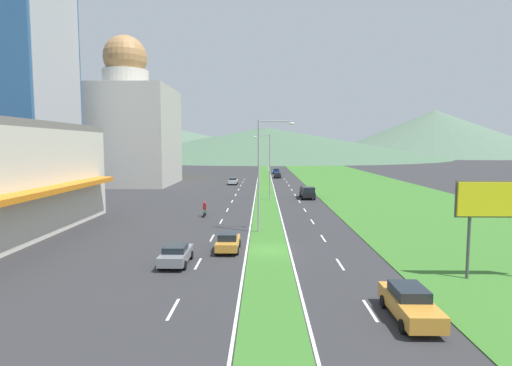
% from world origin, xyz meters
% --- Properties ---
extents(ground_plane, '(600.00, 600.00, 0.00)m').
position_xyz_m(ground_plane, '(0.00, 0.00, 0.00)').
color(ground_plane, '#2D2D30').
extents(grass_median, '(3.20, 240.00, 0.06)m').
position_xyz_m(grass_median, '(0.00, 60.00, 0.03)').
color(grass_median, '#387028').
rests_on(grass_median, ground_plane).
extents(grass_verge_right, '(24.00, 240.00, 0.06)m').
position_xyz_m(grass_verge_right, '(20.60, 60.00, 0.03)').
color(grass_verge_right, '#387028').
rests_on(grass_verge_right, ground_plane).
extents(lane_dash_left_1, '(0.16, 2.80, 0.01)m').
position_xyz_m(lane_dash_left_1, '(-5.10, -11.84, 0.01)').
color(lane_dash_left_1, silver).
rests_on(lane_dash_left_1, ground_plane).
extents(lane_dash_left_2, '(0.16, 2.80, 0.01)m').
position_xyz_m(lane_dash_left_2, '(-5.10, -3.68, 0.01)').
color(lane_dash_left_2, silver).
rests_on(lane_dash_left_2, ground_plane).
extents(lane_dash_left_3, '(0.16, 2.80, 0.01)m').
position_xyz_m(lane_dash_left_3, '(-5.10, 4.49, 0.01)').
color(lane_dash_left_3, silver).
rests_on(lane_dash_left_3, ground_plane).
extents(lane_dash_left_4, '(0.16, 2.80, 0.01)m').
position_xyz_m(lane_dash_left_4, '(-5.10, 12.65, 0.01)').
color(lane_dash_left_4, silver).
rests_on(lane_dash_left_4, ground_plane).
extents(lane_dash_left_5, '(0.16, 2.80, 0.01)m').
position_xyz_m(lane_dash_left_5, '(-5.10, 20.81, 0.01)').
color(lane_dash_left_5, silver).
rests_on(lane_dash_left_5, ground_plane).
extents(lane_dash_left_6, '(0.16, 2.80, 0.01)m').
position_xyz_m(lane_dash_left_6, '(-5.10, 28.97, 0.01)').
color(lane_dash_left_6, silver).
rests_on(lane_dash_left_6, ground_plane).
extents(lane_dash_left_7, '(0.16, 2.80, 0.01)m').
position_xyz_m(lane_dash_left_7, '(-5.10, 37.14, 0.01)').
color(lane_dash_left_7, silver).
rests_on(lane_dash_left_7, ground_plane).
extents(lane_dash_left_8, '(0.16, 2.80, 0.01)m').
position_xyz_m(lane_dash_left_8, '(-5.10, 45.30, 0.01)').
color(lane_dash_left_8, silver).
rests_on(lane_dash_left_8, ground_plane).
extents(lane_dash_left_9, '(0.16, 2.80, 0.01)m').
position_xyz_m(lane_dash_left_9, '(-5.10, 53.46, 0.01)').
color(lane_dash_left_9, silver).
rests_on(lane_dash_left_9, ground_plane).
extents(lane_dash_left_10, '(0.16, 2.80, 0.01)m').
position_xyz_m(lane_dash_left_10, '(-5.10, 61.62, 0.01)').
color(lane_dash_left_10, silver).
rests_on(lane_dash_left_10, ground_plane).
extents(lane_dash_left_11, '(0.16, 2.80, 0.01)m').
position_xyz_m(lane_dash_left_11, '(-5.10, 69.78, 0.01)').
color(lane_dash_left_11, silver).
rests_on(lane_dash_left_11, ground_plane).
extents(lane_dash_right_1, '(0.16, 2.80, 0.01)m').
position_xyz_m(lane_dash_right_1, '(5.10, -11.84, 0.01)').
color(lane_dash_right_1, silver).
rests_on(lane_dash_right_1, ground_plane).
extents(lane_dash_right_2, '(0.16, 2.80, 0.01)m').
position_xyz_m(lane_dash_right_2, '(5.10, -3.68, 0.01)').
color(lane_dash_right_2, silver).
rests_on(lane_dash_right_2, ground_plane).
extents(lane_dash_right_3, '(0.16, 2.80, 0.01)m').
position_xyz_m(lane_dash_right_3, '(5.10, 4.49, 0.01)').
color(lane_dash_right_3, silver).
rests_on(lane_dash_right_3, ground_plane).
extents(lane_dash_right_4, '(0.16, 2.80, 0.01)m').
position_xyz_m(lane_dash_right_4, '(5.10, 12.65, 0.01)').
color(lane_dash_right_4, silver).
rests_on(lane_dash_right_4, ground_plane).
extents(lane_dash_right_5, '(0.16, 2.80, 0.01)m').
position_xyz_m(lane_dash_right_5, '(5.10, 20.81, 0.01)').
color(lane_dash_right_5, silver).
rests_on(lane_dash_right_5, ground_plane).
extents(lane_dash_right_6, '(0.16, 2.80, 0.01)m').
position_xyz_m(lane_dash_right_6, '(5.10, 28.97, 0.01)').
color(lane_dash_right_6, silver).
rests_on(lane_dash_right_6, ground_plane).
extents(lane_dash_right_7, '(0.16, 2.80, 0.01)m').
position_xyz_m(lane_dash_right_7, '(5.10, 37.14, 0.01)').
color(lane_dash_right_7, silver).
rests_on(lane_dash_right_7, ground_plane).
extents(lane_dash_right_8, '(0.16, 2.80, 0.01)m').
position_xyz_m(lane_dash_right_8, '(5.10, 45.30, 0.01)').
color(lane_dash_right_8, silver).
rests_on(lane_dash_right_8, ground_plane).
extents(lane_dash_right_9, '(0.16, 2.80, 0.01)m').
position_xyz_m(lane_dash_right_9, '(5.10, 53.46, 0.01)').
color(lane_dash_right_9, silver).
rests_on(lane_dash_right_9, ground_plane).
extents(lane_dash_right_10, '(0.16, 2.80, 0.01)m').
position_xyz_m(lane_dash_right_10, '(5.10, 61.62, 0.01)').
color(lane_dash_right_10, silver).
rests_on(lane_dash_right_10, ground_plane).
extents(lane_dash_right_11, '(0.16, 2.80, 0.01)m').
position_xyz_m(lane_dash_right_11, '(5.10, 69.78, 0.01)').
color(lane_dash_right_11, silver).
rests_on(lane_dash_right_11, ground_plane).
extents(edge_line_median_left, '(0.16, 240.00, 0.01)m').
position_xyz_m(edge_line_median_left, '(-1.75, 60.00, 0.01)').
color(edge_line_median_left, silver).
rests_on(edge_line_median_left, ground_plane).
extents(edge_line_median_right, '(0.16, 240.00, 0.01)m').
position_xyz_m(edge_line_median_right, '(1.75, 60.00, 0.01)').
color(edge_line_median_right, silver).
rests_on(edge_line_median_right, ground_plane).
extents(domed_building, '(19.54, 19.54, 31.63)m').
position_xyz_m(domed_building, '(-29.71, 55.82, 12.21)').
color(domed_building, '#B7B2A8').
rests_on(domed_building, ground_plane).
extents(midrise_colored, '(12.38, 12.38, 18.29)m').
position_xyz_m(midrise_colored, '(-30.53, 76.08, 9.15)').
color(midrise_colored, yellow).
rests_on(midrise_colored, ground_plane).
extents(hill_far_left, '(213.79, 213.79, 23.44)m').
position_xyz_m(hill_far_left, '(-77.77, 275.04, 11.72)').
color(hill_far_left, '#516B56').
rests_on(hill_far_left, ground_plane).
extents(hill_far_center, '(236.97, 236.97, 20.69)m').
position_xyz_m(hill_far_center, '(2.25, 252.32, 10.34)').
color(hill_far_center, '#47664C').
rests_on(hill_far_center, ground_plane).
extents(hill_far_right, '(174.68, 174.68, 35.56)m').
position_xyz_m(hill_far_right, '(133.20, 289.21, 17.78)').
color(hill_far_right, '#516B56').
rests_on(hill_far_right, ground_plane).
extents(street_lamp_near, '(3.52, 0.28, 10.92)m').
position_xyz_m(street_lamp_near, '(-0.49, 7.01, 6.25)').
color(street_lamp_near, '#99999E').
rests_on(street_lamp_near, ground_plane).
extents(street_lamp_mid, '(2.66, 0.28, 10.11)m').
position_xyz_m(street_lamp_mid, '(0.37, 29.96, 5.73)').
color(street_lamp_mid, '#99999E').
rests_on(street_lamp_mid, ground_plane).
extents(billboard_roadside, '(5.92, 0.28, 6.31)m').
position_xyz_m(billboard_roadside, '(14.55, -6.83, 4.85)').
color(billboard_roadside, '#4C4C51').
rests_on(billboard_roadside, ground_plane).
extents(car_0, '(1.90, 4.80, 1.46)m').
position_xyz_m(car_0, '(-6.90, 56.03, 0.75)').
color(car_0, '#B2B2B7').
rests_on(car_0, ground_plane).
extents(car_1, '(1.93, 4.22, 1.42)m').
position_xyz_m(car_1, '(-6.65, -3.84, 0.74)').
color(car_1, slate).
rests_on(car_1, ground_plane).
extents(car_2, '(1.90, 4.79, 1.61)m').
position_xyz_m(car_2, '(6.75, -12.86, 0.81)').
color(car_2, '#C6842D').
rests_on(car_2, ground_plane).
extents(car_3, '(1.87, 4.09, 1.49)m').
position_xyz_m(car_3, '(-3.24, -0.02, 0.75)').
color(car_3, '#C6842D').
rests_on(car_3, ground_plane).
extents(car_4, '(1.86, 4.08, 1.43)m').
position_xyz_m(car_4, '(3.38, 73.74, 0.74)').
color(car_4, black).
rests_on(car_4, ground_plane).
extents(car_5, '(1.98, 4.71, 1.58)m').
position_xyz_m(car_5, '(3.57, 89.36, 0.80)').
color(car_5, navy).
rests_on(car_5, ground_plane).
extents(pickup_truck_0, '(2.18, 5.40, 2.00)m').
position_xyz_m(pickup_truck_0, '(6.70, 32.46, 0.98)').
color(pickup_truck_0, black).
rests_on(pickup_truck_0, ground_plane).
extents(motorcycle_rider, '(0.36, 2.00, 1.80)m').
position_xyz_m(motorcycle_rider, '(-7.39, 15.78, 0.75)').
color(motorcycle_rider, black).
rests_on(motorcycle_rider, ground_plane).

